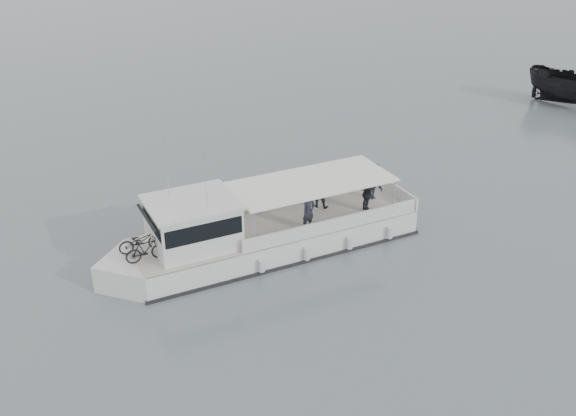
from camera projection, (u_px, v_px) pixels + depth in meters
ground at (215, 304)px, 21.56m from camera, size 1400.00×1400.00×0.00m
tour_boat at (251, 234)px, 24.09m from camera, size 12.67×4.14×5.27m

